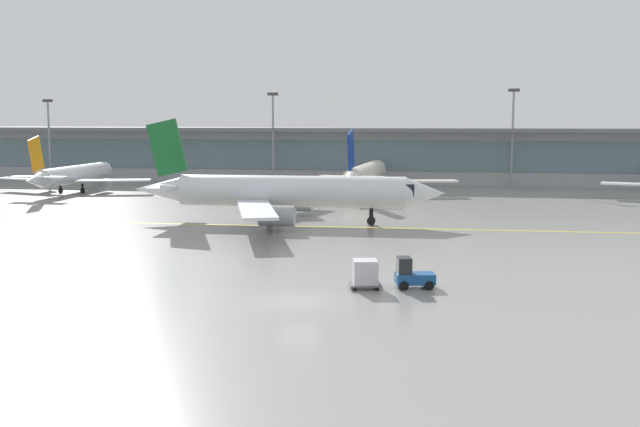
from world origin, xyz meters
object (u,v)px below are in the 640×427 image
at_px(gate_airplane_1, 366,174).
at_px(apron_light_mast_2, 512,134).
at_px(apron_light_mast_1, 273,135).
at_px(cargo_dolly_lead, 365,273).
at_px(apron_light_mast_0, 49,137).
at_px(baggage_tug, 412,275).
at_px(taxiing_regional_jet, 288,192).
at_px(gate_airplane_0, 75,175).

relative_size(gate_airplane_1, apron_light_mast_2, 1.86).
height_order(apron_light_mast_1, apron_light_mast_2, apron_light_mast_2).
xyz_separation_m(cargo_dolly_lead, apron_light_mast_0, (-62.90, 72.19, 6.89)).
bearing_deg(apron_light_mast_1, apron_light_mast_2, 1.15).
xyz_separation_m(gate_airplane_1, apron_light_mast_1, (-16.98, 12.88, 5.51)).
bearing_deg(baggage_tug, apron_light_mast_0, 120.46).
bearing_deg(gate_airplane_1, taxiing_regional_jet, 174.76).
xyz_separation_m(cargo_dolly_lead, apron_light_mast_2, (16.38, 74.51, 7.62)).
height_order(baggage_tug, apron_light_mast_2, apron_light_mast_2).
height_order(taxiing_regional_jet, cargo_dolly_lead, taxiing_regional_jet).
xyz_separation_m(gate_airplane_1, apron_light_mast_0, (-56.87, 11.35, 5.01)).
relative_size(baggage_tug, apron_light_mast_0, 0.20).
relative_size(gate_airplane_1, cargo_dolly_lead, 12.38).
bearing_deg(taxiing_regional_jet, apron_light_mast_1, 103.26).
bearing_deg(taxiing_regional_jet, gate_airplane_0, 143.17).
bearing_deg(apron_light_mast_2, gate_airplane_1, -148.61).
distance_m(gate_airplane_1, apron_light_mast_1, 22.01).
xyz_separation_m(gate_airplane_1, cargo_dolly_lead, (6.02, -60.84, -1.89)).
distance_m(apron_light_mast_1, apron_light_mast_2, 39.39).
relative_size(gate_airplane_0, taxiing_regional_jet, 0.78).
xyz_separation_m(baggage_tug, apron_light_mast_2, (13.30, 73.84, 7.78)).
height_order(taxiing_regional_jet, apron_light_mast_0, apron_light_mast_0).
xyz_separation_m(taxiing_regional_jet, cargo_dolly_lead, (11.25, -29.03, -2.33)).
height_order(apron_light_mast_0, apron_light_mast_1, apron_light_mast_1).
height_order(gate_airplane_0, taxiing_regional_jet, taxiing_regional_jet).
bearing_deg(taxiing_regional_jet, apron_light_mast_0, 138.65).
distance_m(gate_airplane_0, apron_light_mast_2, 69.23).
height_order(cargo_dolly_lead, apron_light_mast_2, apron_light_mast_2).
bearing_deg(taxiing_regional_jet, cargo_dolly_lead, -70.29).
bearing_deg(cargo_dolly_lead, apron_light_mast_0, 118.84).
height_order(cargo_dolly_lead, apron_light_mast_1, apron_light_mast_1).
distance_m(baggage_tug, apron_light_mast_0, 97.56).
bearing_deg(gate_airplane_0, baggage_tug, -135.70).
xyz_separation_m(taxiing_regional_jet, apron_light_mast_2, (27.63, 45.48, 5.29)).
height_order(gate_airplane_0, gate_airplane_1, gate_airplane_1).
bearing_deg(taxiing_regional_jet, baggage_tug, -64.68).
relative_size(gate_airplane_1, taxiing_regional_jet, 0.87).
bearing_deg(gate_airplane_0, apron_light_mast_0, 39.98).
xyz_separation_m(gate_airplane_0, apron_light_mast_2, (66.64, 17.79, 6.02)).
distance_m(gate_airplane_1, baggage_tug, 60.89).
height_order(gate_airplane_0, cargo_dolly_lead, gate_airplane_0).
height_order(apron_light_mast_0, apron_light_mast_2, apron_light_mast_2).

